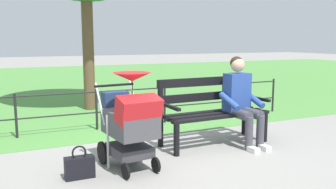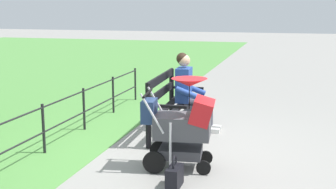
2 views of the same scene
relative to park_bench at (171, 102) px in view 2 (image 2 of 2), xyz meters
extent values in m
plane|color=gray|center=(0.73, 0.12, -0.53)|extent=(60.00, 60.00, 0.00)
cube|color=black|center=(0.00, -0.06, -0.08)|extent=(1.60, 0.16, 0.04)
cube|color=black|center=(0.00, 0.12, -0.08)|extent=(1.60, 0.16, 0.04)
cube|color=black|center=(-0.01, 0.29, -0.08)|extent=(1.60, 0.16, 0.04)
cube|color=black|center=(0.01, -0.16, 0.14)|extent=(1.60, 0.10, 0.12)
cube|color=black|center=(0.01, -0.16, 0.37)|extent=(1.60, 0.10, 0.12)
cylinder|color=black|center=(-0.76, 0.28, -0.30)|extent=(0.08, 0.08, 0.45)
cylinder|color=black|center=(-0.74, -0.20, -0.05)|extent=(0.08, 0.08, 0.95)
cube|color=black|center=(-0.75, 0.08, 0.10)|extent=(0.07, 0.56, 0.04)
cylinder|color=black|center=(0.74, 0.35, -0.30)|extent=(0.08, 0.08, 0.45)
cylinder|color=black|center=(0.76, -0.13, -0.05)|extent=(0.08, 0.08, 0.95)
cube|color=black|center=(0.74, 0.15, 0.10)|extent=(0.07, 0.56, 0.04)
cylinder|color=#42424C|center=(-0.47, 0.33, -0.06)|extent=(0.16, 0.41, 0.14)
cylinder|color=#42424C|center=(-0.27, 0.34, -0.06)|extent=(0.16, 0.41, 0.14)
cylinder|color=#42424C|center=(-0.48, 0.53, -0.29)|extent=(0.11, 0.11, 0.47)
cylinder|color=#42424C|center=(-0.28, 0.54, -0.29)|extent=(0.11, 0.11, 0.47)
cube|color=silver|center=(-0.48, 0.61, -0.49)|extent=(0.11, 0.22, 0.07)
cube|color=silver|center=(-0.28, 0.62, -0.49)|extent=(0.11, 0.22, 0.07)
cube|color=#284793|center=(-0.36, 0.12, 0.22)|extent=(0.37, 0.23, 0.56)
cylinder|color=#284793|center=(-0.59, 0.23, 0.12)|extent=(0.11, 0.43, 0.23)
cylinder|color=#284793|center=(-0.15, 0.24, 0.12)|extent=(0.11, 0.43, 0.23)
sphere|color=tan|center=(-0.36, 0.12, 0.62)|extent=(0.20, 0.20, 0.20)
sphere|color=black|center=(-0.36, 0.09, 0.65)|extent=(0.19, 0.19, 0.19)
cylinder|color=black|center=(1.24, 0.19, -0.39)|extent=(0.06, 0.28, 0.28)
cylinder|color=black|center=(1.70, 0.24, -0.39)|extent=(0.06, 0.28, 0.28)
cylinder|color=black|center=(1.21, 0.79, -0.44)|extent=(0.05, 0.18, 0.18)
cylinder|color=black|center=(1.59, 0.83, -0.44)|extent=(0.05, 0.18, 0.18)
cube|color=#38383D|center=(1.43, 0.51, -0.31)|extent=(0.48, 0.57, 0.12)
cylinder|color=silver|center=(1.22, 0.39, -0.20)|extent=(0.03, 0.03, 0.65)
cylinder|color=silver|center=(1.67, 0.44, -0.20)|extent=(0.03, 0.03, 0.65)
cube|color=#47474C|center=(1.43, 0.53, 0.02)|extent=(0.54, 0.73, 0.28)
cube|color=red|center=(1.40, 0.77, 0.22)|extent=(0.51, 0.36, 0.33)
cylinder|color=black|center=(1.48, 0.09, 0.42)|extent=(0.52, 0.09, 0.03)
cylinder|color=silver|center=(1.24, 0.17, 0.22)|extent=(0.06, 0.30, 0.49)
cylinder|color=silver|center=(1.70, 0.22, 0.22)|extent=(0.06, 0.30, 0.49)
cone|color=red|center=(1.42, 0.61, 0.57)|extent=(0.49, 0.49, 0.10)
cylinder|color=black|center=(1.42, 0.61, 0.39)|extent=(0.01, 0.01, 0.30)
cube|color=navy|center=(1.48, 0.11, 0.20)|extent=(0.34, 0.20, 0.28)
cube|color=black|center=(2.04, 0.59, -0.41)|extent=(0.32, 0.14, 0.24)
torus|color=black|center=(2.04, 0.59, -0.24)|extent=(0.16, 0.02, 0.16)
cylinder|color=black|center=(-2.41, -1.46, -0.18)|extent=(0.04, 0.04, 0.70)
cylinder|color=black|center=(-1.15, -1.46, -0.18)|extent=(0.04, 0.04, 0.70)
cylinder|color=black|center=(0.11, -1.46, -0.18)|extent=(0.04, 0.04, 0.70)
cylinder|color=black|center=(1.36, -1.46, -0.18)|extent=(0.04, 0.04, 0.70)
cylinder|color=black|center=(0.73, -1.46, 0.12)|extent=(6.28, 0.02, 0.02)
cylinder|color=black|center=(0.73, -1.46, -0.23)|extent=(6.28, 0.02, 0.02)
camera|label=1|loc=(2.71, 4.43, 0.99)|focal=38.24mm
camera|label=2|loc=(6.67, 1.80, 1.48)|focal=48.07mm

